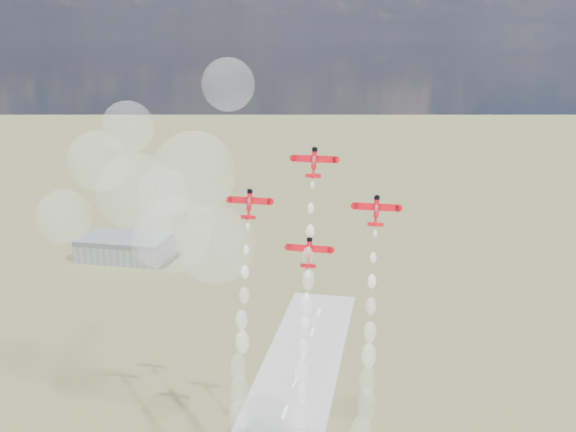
# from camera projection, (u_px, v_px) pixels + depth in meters

# --- Properties ---
(hangar) EXTENTS (50.00, 28.00, 13.00)m
(hangar) POSITION_uv_depth(u_px,v_px,m) (125.00, 247.00, 350.17)
(hangar) COLOR gray
(hangar) RESTS_ON ground
(plane_lead) EXTENTS (10.90, 4.45, 7.58)m
(plane_lead) POSITION_uv_depth(u_px,v_px,m) (314.00, 162.00, 152.15)
(plane_lead) COLOR red
(plane_lead) RESTS_ON ground
(plane_left) EXTENTS (10.90, 4.45, 7.58)m
(plane_left) POSITION_uv_depth(u_px,v_px,m) (249.00, 203.00, 155.05)
(plane_left) COLOR red
(plane_left) RESTS_ON ground
(plane_right) EXTENTS (10.90, 4.45, 7.58)m
(plane_right) POSITION_uv_depth(u_px,v_px,m) (376.00, 210.00, 149.10)
(plane_right) COLOR red
(plane_right) RESTS_ON ground
(plane_slot) EXTENTS (10.90, 4.45, 7.58)m
(plane_slot) POSITION_uv_depth(u_px,v_px,m) (309.00, 252.00, 152.00)
(plane_slot) COLOR red
(plane_slot) RESTS_ON ground
(smoke_trail_lead) EXTENTS (5.42, 16.78, 48.88)m
(smoke_trail_lead) POSITION_uv_depth(u_px,v_px,m) (304.00, 337.00, 151.99)
(smoke_trail_lead) COLOR white
(smoke_trail_lead) RESTS_ON plane_lead
(smoke_trail_left) EXTENTS (5.54, 17.50, 49.11)m
(smoke_trail_left) POSITION_uv_depth(u_px,v_px,m) (240.00, 376.00, 154.48)
(smoke_trail_left) COLOR white
(smoke_trail_left) RESTS_ON plane_left
(smoke_trail_right) EXTENTS (5.93, 17.72, 49.44)m
(smoke_trail_right) POSITION_uv_depth(u_px,v_px,m) (366.00, 390.00, 148.73)
(smoke_trail_right) COLOR white
(smoke_trail_right) RESTS_ON plane_right
(smoke_trail_slot) EXTENTS (5.42, 16.98, 49.34)m
(smoke_trail_slot) POSITION_uv_depth(u_px,v_px,m) (299.00, 428.00, 151.84)
(smoke_trail_slot) COLOR white
(smoke_trail_slot) RESTS_ON plane_slot
(drifted_smoke_cloud) EXTENTS (71.14, 39.99, 58.03)m
(drifted_smoke_cloud) POSITION_uv_depth(u_px,v_px,m) (163.00, 197.00, 161.58)
(drifted_smoke_cloud) COLOR white
(drifted_smoke_cloud) RESTS_ON ground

